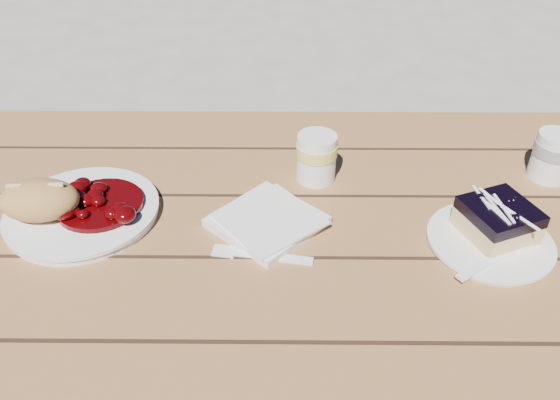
{
  "coord_description": "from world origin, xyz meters",
  "views": [
    {
      "loc": [
        -0.15,
        -0.69,
        1.31
      ],
      "look_at": [
        -0.15,
        -0.01,
        0.81
      ],
      "focal_mm": 35.0,
      "sensor_mm": 36.0,
      "label": 1
    }
  ],
  "objects_px": {
    "main_plate": "(83,213)",
    "coffee_cup": "(553,156)",
    "second_cup": "(316,157)",
    "bread_roll": "(39,200)",
    "dessert_plate": "(490,242)",
    "picnic_table": "(364,294)",
    "blueberry_cake": "(498,220)"
  },
  "relations": [
    {
      "from": "dessert_plate",
      "to": "blueberry_cake",
      "type": "relative_size",
      "value": 1.46
    },
    {
      "from": "bread_roll",
      "to": "dessert_plate",
      "type": "xyz_separation_m",
      "value": [
        0.71,
        -0.04,
        -0.04
      ]
    },
    {
      "from": "coffee_cup",
      "to": "blueberry_cake",
      "type": "bearing_deg",
      "value": -130.85
    },
    {
      "from": "main_plate",
      "to": "dessert_plate",
      "type": "bearing_deg",
      "value": -5.66
    },
    {
      "from": "main_plate",
      "to": "dessert_plate",
      "type": "relative_size",
      "value": 1.31
    },
    {
      "from": "dessert_plate",
      "to": "coffee_cup",
      "type": "relative_size",
      "value": 2.12
    },
    {
      "from": "main_plate",
      "to": "coffee_cup",
      "type": "height_order",
      "value": "coffee_cup"
    },
    {
      "from": "second_cup",
      "to": "bread_roll",
      "type": "bearing_deg",
      "value": -162.84
    },
    {
      "from": "picnic_table",
      "to": "coffee_cup",
      "type": "xyz_separation_m",
      "value": [
        0.34,
        0.15,
        0.21
      ]
    },
    {
      "from": "main_plate",
      "to": "bread_roll",
      "type": "bearing_deg",
      "value": -160.02
    },
    {
      "from": "bread_roll",
      "to": "second_cup",
      "type": "distance_m",
      "value": 0.47
    },
    {
      "from": "bread_roll",
      "to": "picnic_table",
      "type": "bearing_deg",
      "value": 0.05
    },
    {
      "from": "picnic_table",
      "to": "second_cup",
      "type": "relative_size",
      "value": 22.69
    },
    {
      "from": "coffee_cup",
      "to": "second_cup",
      "type": "height_order",
      "value": "same"
    },
    {
      "from": "dessert_plate",
      "to": "main_plate",
      "type": "bearing_deg",
      "value": 174.34
    },
    {
      "from": "dessert_plate",
      "to": "blueberry_cake",
      "type": "bearing_deg",
      "value": 56.31
    },
    {
      "from": "dessert_plate",
      "to": "second_cup",
      "type": "height_order",
      "value": "second_cup"
    },
    {
      "from": "picnic_table",
      "to": "dessert_plate",
      "type": "distance_m",
      "value": 0.25
    },
    {
      "from": "blueberry_cake",
      "to": "main_plate",
      "type": "bearing_deg",
      "value": 153.68
    },
    {
      "from": "picnic_table",
      "to": "coffee_cup",
      "type": "bearing_deg",
      "value": 23.32
    },
    {
      "from": "coffee_cup",
      "to": "second_cup",
      "type": "xyz_separation_m",
      "value": [
        -0.43,
        -0.01,
        0.0
      ]
    },
    {
      "from": "bread_roll",
      "to": "dessert_plate",
      "type": "relative_size",
      "value": 0.67
    },
    {
      "from": "bread_roll",
      "to": "second_cup",
      "type": "relative_size",
      "value": 1.42
    },
    {
      "from": "second_cup",
      "to": "main_plate",
      "type": "bearing_deg",
      "value": -163.24
    },
    {
      "from": "picnic_table",
      "to": "dessert_plate",
      "type": "relative_size",
      "value": 10.68
    },
    {
      "from": "main_plate",
      "to": "coffee_cup",
      "type": "distance_m",
      "value": 0.83
    },
    {
      "from": "main_plate",
      "to": "dessert_plate",
      "type": "height_order",
      "value": "main_plate"
    },
    {
      "from": "dessert_plate",
      "to": "second_cup",
      "type": "distance_m",
      "value": 0.32
    },
    {
      "from": "picnic_table",
      "to": "coffee_cup",
      "type": "height_order",
      "value": "coffee_cup"
    },
    {
      "from": "picnic_table",
      "to": "main_plate",
      "type": "height_order",
      "value": "main_plate"
    },
    {
      "from": "coffee_cup",
      "to": "second_cup",
      "type": "bearing_deg",
      "value": -178.89
    },
    {
      "from": "coffee_cup",
      "to": "second_cup",
      "type": "distance_m",
      "value": 0.43
    }
  ]
}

